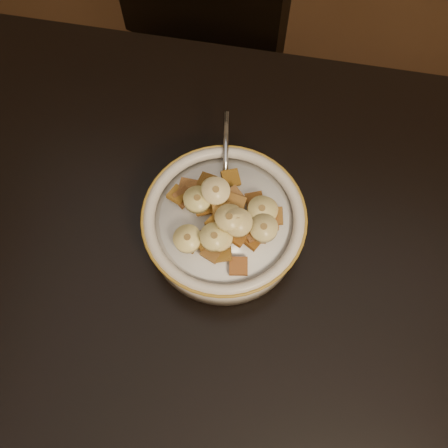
% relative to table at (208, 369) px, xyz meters
% --- Properties ---
extents(floor, '(4.00, 4.50, 0.10)m').
position_rel_table_xyz_m(floor, '(0.00, 0.00, -0.78)').
color(floor, '#422816').
rests_on(floor, ground).
extents(table, '(1.44, 0.96, 0.04)m').
position_rel_table_xyz_m(table, '(0.00, 0.00, 0.00)').
color(table, black).
rests_on(table, floor).
extents(chair, '(0.49, 0.49, 0.87)m').
position_rel_table_xyz_m(chair, '(-0.20, 0.53, -0.29)').
color(chair, black).
rests_on(chair, floor).
extents(cereal_bowl, '(0.18, 0.18, 0.04)m').
position_rel_table_xyz_m(cereal_bowl, '(-0.02, 0.16, 0.04)').
color(cereal_bowl, beige).
rests_on(cereal_bowl, table).
extents(milk, '(0.15, 0.15, 0.00)m').
position_rel_table_xyz_m(milk, '(-0.02, 0.16, 0.06)').
color(milk, silver).
rests_on(milk, cereal_bowl).
extents(spoon, '(0.04, 0.05, 0.01)m').
position_rel_table_xyz_m(spoon, '(-0.02, 0.19, 0.07)').
color(spoon, '#9199A6').
rests_on(spoon, cereal_bowl).
extents(cereal_square_0, '(0.03, 0.02, 0.01)m').
position_rel_table_xyz_m(cereal_square_0, '(-0.05, 0.12, 0.07)').
color(cereal_square_0, brown).
rests_on(cereal_square_0, milk).
extents(cereal_square_1, '(0.03, 0.03, 0.01)m').
position_rel_table_xyz_m(cereal_square_1, '(-0.02, 0.11, 0.07)').
color(cereal_square_1, brown).
rests_on(cereal_square_1, milk).
extents(cereal_square_2, '(0.03, 0.03, 0.01)m').
position_rel_table_xyz_m(cereal_square_2, '(-0.02, 0.21, 0.07)').
color(cereal_square_2, brown).
rests_on(cereal_square_2, milk).
extents(cereal_square_3, '(0.03, 0.03, 0.01)m').
position_rel_table_xyz_m(cereal_square_3, '(-0.04, 0.16, 0.08)').
color(cereal_square_3, brown).
rests_on(cereal_square_3, milk).
extents(cereal_square_4, '(0.03, 0.03, 0.01)m').
position_rel_table_xyz_m(cereal_square_4, '(-0.02, 0.14, 0.08)').
color(cereal_square_4, brown).
rests_on(cereal_square_4, milk).
extents(cereal_square_5, '(0.03, 0.02, 0.01)m').
position_rel_table_xyz_m(cereal_square_5, '(0.03, 0.17, 0.07)').
color(cereal_square_5, '#99642F').
rests_on(cereal_square_5, milk).
extents(cereal_square_6, '(0.03, 0.03, 0.01)m').
position_rel_table_xyz_m(cereal_square_6, '(0.02, 0.14, 0.08)').
color(cereal_square_6, '#9C6337').
rests_on(cereal_square_6, milk).
extents(cereal_square_7, '(0.02, 0.02, 0.01)m').
position_rel_table_xyz_m(cereal_square_7, '(0.01, 0.10, 0.07)').
color(cereal_square_7, brown).
rests_on(cereal_square_7, milk).
extents(cereal_square_8, '(0.03, 0.03, 0.01)m').
position_rel_table_xyz_m(cereal_square_8, '(0.02, 0.14, 0.07)').
color(cereal_square_8, brown).
rests_on(cereal_square_8, milk).
extents(cereal_square_9, '(0.03, 0.03, 0.01)m').
position_rel_table_xyz_m(cereal_square_9, '(0.03, 0.17, 0.07)').
color(cereal_square_9, '#8F5B19').
rests_on(cereal_square_9, milk).
extents(cereal_square_10, '(0.03, 0.03, 0.01)m').
position_rel_table_xyz_m(cereal_square_10, '(-0.07, 0.17, 0.07)').
color(cereal_square_10, brown).
rests_on(cereal_square_10, milk).
extents(cereal_square_11, '(0.03, 0.03, 0.01)m').
position_rel_table_xyz_m(cereal_square_11, '(-0.01, 0.18, 0.08)').
color(cereal_square_11, brown).
rests_on(cereal_square_11, milk).
extents(cereal_square_12, '(0.03, 0.03, 0.01)m').
position_rel_table_xyz_m(cereal_square_12, '(0.00, 0.13, 0.08)').
color(cereal_square_12, brown).
rests_on(cereal_square_12, milk).
extents(cereal_square_13, '(0.03, 0.03, 0.01)m').
position_rel_table_xyz_m(cereal_square_13, '(-0.02, 0.14, 0.09)').
color(cereal_square_13, '#956119').
rests_on(cereal_square_13, milk).
extents(cereal_square_14, '(0.03, 0.03, 0.01)m').
position_rel_table_xyz_m(cereal_square_14, '(-0.03, 0.12, 0.08)').
color(cereal_square_14, brown).
rests_on(cereal_square_14, milk).
extents(cereal_square_15, '(0.03, 0.03, 0.01)m').
position_rel_table_xyz_m(cereal_square_15, '(-0.00, 0.15, 0.08)').
color(cereal_square_15, olive).
rests_on(cereal_square_15, milk).
extents(cereal_square_16, '(0.02, 0.02, 0.01)m').
position_rel_table_xyz_m(cereal_square_16, '(-0.05, 0.20, 0.07)').
color(cereal_square_16, brown).
rests_on(cereal_square_16, milk).
extents(cereal_square_17, '(0.02, 0.02, 0.01)m').
position_rel_table_xyz_m(cereal_square_17, '(0.02, 0.14, 0.08)').
color(cereal_square_17, brown).
rests_on(cereal_square_17, milk).
extents(cereal_square_18, '(0.02, 0.02, 0.01)m').
position_rel_table_xyz_m(cereal_square_18, '(-0.01, 0.17, 0.08)').
color(cereal_square_18, brown).
rests_on(cereal_square_18, milk).
extents(cereal_square_19, '(0.03, 0.03, 0.01)m').
position_rel_table_xyz_m(cereal_square_19, '(-0.07, 0.17, 0.07)').
color(cereal_square_19, brown).
rests_on(cereal_square_19, milk).
extents(cereal_square_20, '(0.02, 0.02, 0.01)m').
position_rel_table_xyz_m(cereal_square_20, '(-0.07, 0.19, 0.07)').
color(cereal_square_20, '#97592A').
rests_on(cereal_square_20, milk).
extents(cereal_square_21, '(0.03, 0.03, 0.01)m').
position_rel_table_xyz_m(cereal_square_21, '(-0.01, 0.11, 0.07)').
color(cereal_square_21, brown).
rests_on(cereal_square_21, milk).
extents(cereal_square_22, '(0.02, 0.02, 0.01)m').
position_rel_table_xyz_m(cereal_square_22, '(0.04, 0.17, 0.07)').
color(cereal_square_22, brown).
rests_on(cereal_square_22, milk).
extents(cereal_square_23, '(0.03, 0.03, 0.01)m').
position_rel_table_xyz_m(cereal_square_23, '(-0.02, 0.15, 0.09)').
color(cereal_square_23, olive).
rests_on(cereal_square_23, milk).
extents(cereal_square_24, '(0.02, 0.02, 0.01)m').
position_rel_table_xyz_m(cereal_square_24, '(0.03, 0.16, 0.07)').
color(cereal_square_24, olive).
rests_on(cereal_square_24, milk).
extents(cereal_square_25, '(0.03, 0.03, 0.01)m').
position_rel_table_xyz_m(cereal_square_25, '(-0.01, 0.13, 0.08)').
color(cereal_square_25, brown).
rests_on(cereal_square_25, milk).
extents(cereal_square_26, '(0.03, 0.03, 0.01)m').
position_rel_table_xyz_m(cereal_square_26, '(-0.03, 0.18, 0.08)').
color(cereal_square_26, '#9C6435').
rests_on(cereal_square_26, milk).
extents(cereal_square_27, '(0.03, 0.03, 0.01)m').
position_rel_table_xyz_m(cereal_square_27, '(0.01, 0.18, 0.08)').
color(cereal_square_27, brown).
rests_on(cereal_square_27, milk).
extents(banana_slice_0, '(0.03, 0.03, 0.01)m').
position_rel_table_xyz_m(banana_slice_0, '(-0.02, 0.13, 0.09)').
color(banana_slice_0, '#E9C778').
rests_on(banana_slice_0, milk).
extents(banana_slice_1, '(0.04, 0.04, 0.01)m').
position_rel_table_xyz_m(banana_slice_1, '(-0.02, 0.12, 0.09)').
color(banana_slice_1, '#FBE480').
rests_on(banana_slice_1, milk).
extents(banana_slice_2, '(0.04, 0.04, 0.02)m').
position_rel_table_xyz_m(banana_slice_2, '(-0.03, 0.17, 0.10)').
color(banana_slice_2, '#FFE89F').
rests_on(banana_slice_2, milk).
extents(banana_slice_3, '(0.04, 0.04, 0.01)m').
position_rel_table_xyz_m(banana_slice_3, '(-0.03, 0.18, 0.09)').
color(banana_slice_3, '#DECB73').
rests_on(banana_slice_3, milk).
extents(banana_slice_4, '(0.04, 0.04, 0.01)m').
position_rel_table_xyz_m(banana_slice_4, '(-0.01, 0.15, 0.10)').
color(banana_slice_4, '#DBBD71').
rests_on(banana_slice_4, milk).
extents(banana_slice_5, '(0.04, 0.04, 0.01)m').
position_rel_table_xyz_m(banana_slice_5, '(0.03, 0.15, 0.09)').
color(banana_slice_5, '#E0CC7A').
rests_on(banana_slice_5, milk).
extents(banana_slice_6, '(0.03, 0.03, 0.01)m').
position_rel_table_xyz_m(banana_slice_6, '(-0.05, 0.12, 0.08)').
color(banana_slice_6, '#FFE492').
rests_on(banana_slice_6, milk).
extents(banana_slice_7, '(0.03, 0.03, 0.01)m').
position_rel_table_xyz_m(banana_slice_7, '(0.02, 0.17, 0.09)').
color(banana_slice_7, '#DAC776').
rests_on(banana_slice_7, milk).
extents(banana_slice_8, '(0.03, 0.03, 0.01)m').
position_rel_table_xyz_m(banana_slice_8, '(0.00, 0.14, 0.10)').
color(banana_slice_8, '#DEC86E').
rests_on(banana_slice_8, milk).
extents(banana_slice_9, '(0.04, 0.04, 0.01)m').
position_rel_table_xyz_m(banana_slice_9, '(0.03, 0.17, 0.08)').
color(banana_slice_9, tan).
rests_on(banana_slice_9, milk).
extents(banana_slice_10, '(0.04, 0.04, 0.01)m').
position_rel_table_xyz_m(banana_slice_10, '(-0.05, 0.16, 0.09)').
color(banana_slice_10, '#D9CE6A').
rests_on(banana_slice_10, milk).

